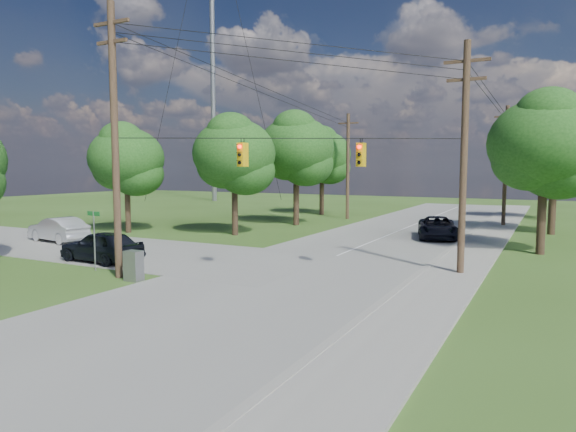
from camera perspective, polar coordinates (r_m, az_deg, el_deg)
The scene contains 22 objects.
ground at distance 21.07m, azimuth -10.17°, elevation -8.15°, with size 140.00×140.00×0.00m, color #33511B.
main_road at distance 24.18m, azimuth 0.95°, elevation -6.28°, with size 10.00×100.00×0.03m, color gray.
sidewalk_east at distance 22.08m, azimuth 16.85°, elevation -7.52°, with size 2.60×100.00×0.12m, color gray.
pole_sw at distance 23.91m, azimuth -18.69°, elevation 8.28°, with size 2.00×0.32×12.00m.
pole_ne at distance 24.48m, azimuth 18.96°, elevation 6.42°, with size 2.00×0.32×10.50m.
pole_north_e at distance 46.34m, azimuth 23.02°, elevation 5.24°, with size 2.00×0.32×10.00m.
pole_north_w at distance 49.42m, azimuth 6.66°, elevation 5.62°, with size 2.00×0.32×10.00m.
power_lines at distance 30.16m, azimuth 5.81°, elevation 13.46°, with size 13.93×29.62×4.93m.
traffic_signals at distance 22.93m, azimuth 1.58°, elevation 6.87°, with size 4.91×3.27×1.05m.
radio_mast at distance 78.50m, azimuth -8.40°, elevation 18.29°, with size 0.70×0.70×45.00m, color gray.
tree_w_near at distance 37.37m, azimuth -5.99°, elevation 6.93°, with size 6.00×6.00×8.40m.
tree_w_mid at distance 43.83m, azimuth 0.93°, elevation 7.58°, with size 6.40×6.40×9.22m.
tree_w_far at distance 53.73m, azimuth 3.80°, elevation 6.82°, with size 6.00×6.00×8.73m.
tree_e_near at distance 32.23m, azimuth 26.65°, elevation 7.22°, with size 6.20×6.20×8.81m.
tree_e_mid at distance 42.24m, azimuth 27.59°, elevation 7.50°, with size 6.60×6.60×9.64m.
tree_e_far at distance 54.21m, azimuth 26.47°, elevation 5.91°, with size 5.80×5.80×8.32m.
tree_cross_n at distance 40.49m, azimuth -17.52°, elevation 6.12°, with size 5.60×5.60×7.91m.
car_cross_dark at distance 28.33m, azimuth -20.01°, elevation -3.16°, with size 1.94×4.82×1.64m, color black.
car_cross_silver at distance 37.09m, azimuth -24.16°, elevation -1.37°, with size 1.72×4.93×1.62m, color silver.
car_main_north at distance 36.98m, azimuth 16.27°, elevation -1.23°, with size 2.48×5.39×1.50m, color black.
control_cabinet at distance 23.33m, azimuth -16.77°, elevation -5.33°, with size 0.73×0.53×1.32m, color gray.
street_name_sign at distance 26.04m, azimuth -20.73°, elevation -1.81°, with size 0.86×0.09×2.85m.
Camera 1 is at (12.56, -16.19, 4.90)m, focal length 32.00 mm.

